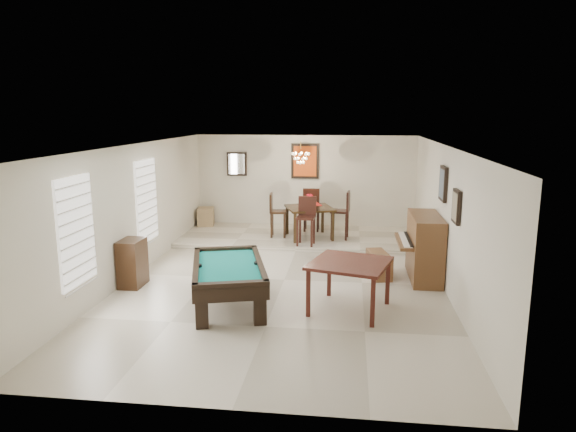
% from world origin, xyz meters
% --- Properties ---
extents(ground_plane, '(6.00, 9.00, 0.02)m').
position_xyz_m(ground_plane, '(0.00, 0.00, -0.01)').
color(ground_plane, beige).
extents(wall_back, '(6.00, 0.04, 2.60)m').
position_xyz_m(wall_back, '(0.00, 4.50, 1.30)').
color(wall_back, silver).
rests_on(wall_back, ground_plane).
extents(wall_front, '(6.00, 0.04, 2.60)m').
position_xyz_m(wall_front, '(0.00, -4.50, 1.30)').
color(wall_front, silver).
rests_on(wall_front, ground_plane).
extents(wall_left, '(0.04, 9.00, 2.60)m').
position_xyz_m(wall_left, '(-3.00, 0.00, 1.30)').
color(wall_left, silver).
rests_on(wall_left, ground_plane).
extents(wall_right, '(0.04, 9.00, 2.60)m').
position_xyz_m(wall_right, '(3.00, 0.00, 1.30)').
color(wall_right, silver).
rests_on(wall_right, ground_plane).
extents(ceiling, '(6.00, 9.00, 0.04)m').
position_xyz_m(ceiling, '(0.00, 0.00, 2.60)').
color(ceiling, white).
rests_on(ceiling, wall_back).
extents(dining_step, '(6.00, 2.50, 0.12)m').
position_xyz_m(dining_step, '(0.00, 3.25, 0.06)').
color(dining_step, beige).
rests_on(dining_step, ground_plane).
extents(window_left_front, '(0.06, 1.00, 1.70)m').
position_xyz_m(window_left_front, '(-2.97, -2.20, 1.40)').
color(window_left_front, white).
rests_on(window_left_front, wall_left).
extents(window_left_rear, '(0.06, 1.00, 1.70)m').
position_xyz_m(window_left_rear, '(-2.97, 0.60, 1.40)').
color(window_left_rear, white).
rests_on(window_left_rear, wall_left).
extents(pool_table, '(1.68, 2.34, 0.70)m').
position_xyz_m(pool_table, '(-0.76, -1.46, 0.35)').
color(pool_table, black).
rests_on(pool_table, ground_plane).
extents(square_table, '(1.48, 1.48, 0.83)m').
position_xyz_m(square_table, '(1.26, -1.41, 0.41)').
color(square_table, '#34120D').
rests_on(square_table, ground_plane).
extents(upright_piano, '(0.85, 1.51, 1.26)m').
position_xyz_m(upright_piano, '(2.56, 0.43, 0.63)').
color(upright_piano, brown).
rests_on(upright_piano, ground_plane).
extents(piano_bench, '(0.51, 0.90, 0.47)m').
position_xyz_m(piano_bench, '(1.84, 0.47, 0.24)').
color(piano_bench, brown).
rests_on(piano_bench, ground_plane).
extents(apothecary_chest, '(0.40, 0.59, 0.89)m').
position_xyz_m(apothecary_chest, '(-2.78, -0.68, 0.45)').
color(apothecary_chest, black).
rests_on(apothecary_chest, ground_plane).
extents(dining_table, '(1.37, 1.37, 0.89)m').
position_xyz_m(dining_table, '(0.25, 3.02, 0.57)').
color(dining_table, black).
rests_on(dining_table, dining_step).
extents(flower_vase, '(0.15, 0.15, 0.22)m').
position_xyz_m(flower_vase, '(0.25, 3.02, 1.12)').
color(flower_vase, red).
rests_on(flower_vase, dining_table).
extents(dining_chair_south, '(0.46, 0.46, 1.14)m').
position_xyz_m(dining_chair_south, '(0.22, 2.27, 0.69)').
color(dining_chair_south, black).
rests_on(dining_chair_south, dining_step).
extents(dining_chair_north, '(0.43, 0.43, 1.16)m').
position_xyz_m(dining_chair_north, '(0.24, 3.81, 0.70)').
color(dining_chair_north, black).
rests_on(dining_chair_north, dining_step).
extents(dining_chair_west, '(0.44, 0.44, 1.10)m').
position_xyz_m(dining_chair_west, '(-0.54, 3.03, 0.67)').
color(dining_chair_west, black).
rests_on(dining_chair_west, dining_step).
extents(dining_chair_east, '(0.48, 0.48, 1.19)m').
position_xyz_m(dining_chair_east, '(1.00, 3.01, 0.72)').
color(dining_chair_east, black).
rests_on(dining_chair_east, dining_step).
extents(corner_bench, '(0.52, 0.60, 0.48)m').
position_xyz_m(corner_bench, '(-2.73, 4.11, 0.36)').
color(corner_bench, '#A08257').
rests_on(corner_bench, dining_step).
extents(chandelier, '(0.44, 0.44, 0.60)m').
position_xyz_m(chandelier, '(0.00, 3.20, 2.20)').
color(chandelier, '#FFE5B2').
rests_on(chandelier, ceiling).
extents(back_painting, '(0.75, 0.06, 0.95)m').
position_xyz_m(back_painting, '(0.00, 4.46, 1.90)').
color(back_painting, '#D84C14').
rests_on(back_painting, wall_back).
extents(back_mirror, '(0.55, 0.06, 0.65)m').
position_xyz_m(back_mirror, '(-1.90, 4.46, 1.80)').
color(back_mirror, white).
rests_on(back_mirror, wall_back).
extents(right_picture_upper, '(0.06, 0.55, 0.65)m').
position_xyz_m(right_picture_upper, '(2.96, 0.30, 1.90)').
color(right_picture_upper, slate).
rests_on(right_picture_upper, wall_right).
extents(right_picture_lower, '(0.06, 0.45, 0.55)m').
position_xyz_m(right_picture_lower, '(2.96, -1.00, 1.70)').
color(right_picture_lower, gray).
rests_on(right_picture_lower, wall_right).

